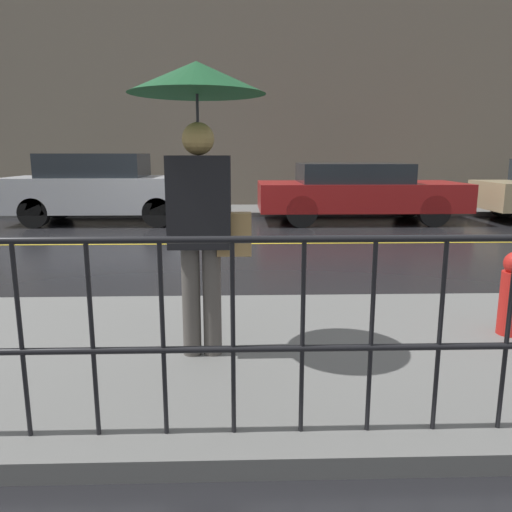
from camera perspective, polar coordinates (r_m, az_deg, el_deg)
ground_plane at (r=8.88m, az=-10.02°, el=1.37°), size 80.00×80.00×0.00m
sidewalk_near at (r=4.06m, az=-20.34°, el=-10.74°), size 28.00×2.83×0.12m
sidewalk_far at (r=13.49m, az=-7.23°, el=5.17°), size 28.00×2.01×0.12m
lane_marking at (r=8.88m, az=-10.02°, el=1.40°), size 25.20×0.12×0.01m
building_storefront at (r=14.62m, az=-7.10°, el=16.97°), size 28.00×0.30×5.88m
pedestrian at (r=3.46m, az=-6.53°, el=13.23°), size 0.92×0.92×2.03m
car_silver at (r=11.88m, az=-17.15°, el=7.43°), size 4.21×1.73×1.56m
car_red at (r=11.78m, az=11.52°, el=7.28°), size 4.62×1.94×1.34m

